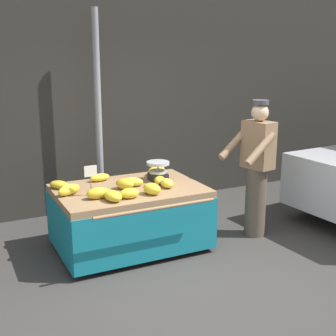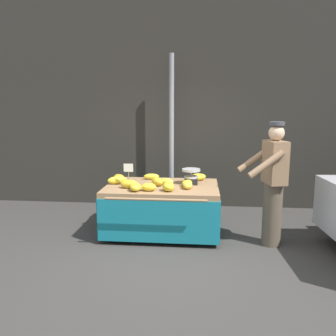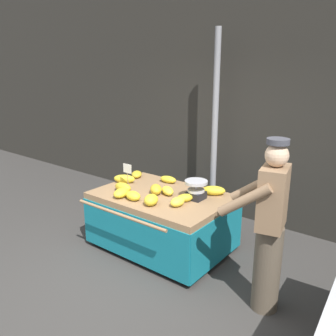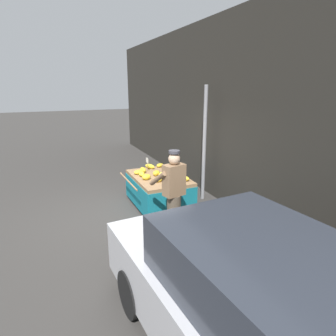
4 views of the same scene
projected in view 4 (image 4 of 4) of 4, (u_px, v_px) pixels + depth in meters
name	position (u px, v px, depth m)	size (l,w,h in m)	color
ground_plane	(119.00, 217.00, 6.36)	(60.00, 60.00, 0.00)	#383533
back_wall	(227.00, 112.00, 6.81)	(16.00, 0.24, 4.40)	#2D2B26
street_pole	(204.00, 145.00, 7.04)	(0.09, 0.09, 2.83)	gray
banana_cart	(159.00, 184.00, 6.86)	(1.70, 1.36, 0.74)	#93704C
weighing_scale	(171.00, 176.00, 6.44)	(0.28, 0.28, 0.23)	black
price_sign	(147.00, 162.00, 7.12)	(0.14, 0.01, 0.34)	#997A51
banana_bunch_0	(156.00, 173.00, 6.83)	(0.15, 0.22, 0.12)	gold
banana_bunch_1	(160.00, 165.00, 7.57)	(0.15, 0.24, 0.09)	gold
banana_bunch_2	(157.00, 180.00, 6.37)	(0.14, 0.21, 0.11)	yellow
banana_bunch_3	(146.00, 177.00, 6.54)	(0.16, 0.22, 0.13)	yellow
banana_bunch_4	(161.00, 175.00, 6.75)	(0.13, 0.24, 0.10)	yellow
banana_bunch_5	(139.00, 172.00, 6.93)	(0.16, 0.25, 0.11)	yellow
banana_bunch_6	(183.00, 178.00, 6.47)	(0.15, 0.30, 0.11)	yellow
banana_bunch_7	(143.00, 170.00, 7.09)	(0.13, 0.26, 0.12)	gold
banana_bunch_8	(150.00, 166.00, 7.41)	(0.11, 0.30, 0.12)	yellow
banana_bunch_9	(164.00, 179.00, 6.45)	(0.12, 0.20, 0.09)	gold
banana_bunch_10	(171.00, 170.00, 7.14)	(0.12, 0.25, 0.09)	yellow
banana_bunch_11	(142.00, 174.00, 6.77)	(0.14, 0.21, 0.11)	yellow
vendor_person	(174.00, 195.00, 5.27)	(0.65, 0.60, 1.71)	brown
parked_car	(253.00, 307.00, 2.77)	(4.01, 1.98, 1.51)	#BCBCC1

